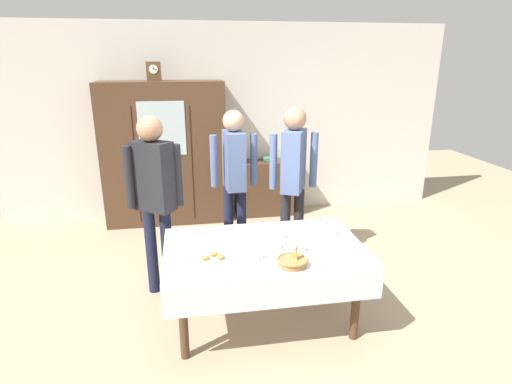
% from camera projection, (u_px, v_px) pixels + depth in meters
% --- Properties ---
extents(ground_plane, '(12.00, 12.00, 0.00)m').
position_uv_depth(ground_plane, '(260.00, 307.00, 3.89)').
color(ground_plane, tan).
rests_on(ground_plane, ground).
extents(back_wall, '(6.40, 0.10, 2.70)m').
position_uv_depth(back_wall, '(227.00, 122.00, 5.95)').
color(back_wall, silver).
rests_on(back_wall, ground).
extents(dining_table, '(1.67, 1.03, 0.73)m').
position_uv_depth(dining_table, '(265.00, 258.00, 3.47)').
color(dining_table, '#4C3321').
rests_on(dining_table, ground).
extents(wall_cabinet, '(1.65, 0.46, 1.94)m').
position_uv_depth(wall_cabinet, '(165.00, 154.00, 5.65)').
color(wall_cabinet, '#4C3321').
rests_on(wall_cabinet, ground).
extents(mantel_clock, '(0.18, 0.11, 0.24)m').
position_uv_depth(mantel_clock, '(154.00, 71.00, 5.29)').
color(mantel_clock, brown).
rests_on(mantel_clock, wall_cabinet).
extents(bookshelf_low, '(0.96, 0.35, 0.80)m').
position_uv_depth(bookshelf_low, '(268.00, 188.00, 6.10)').
color(bookshelf_low, '#4C3321').
rests_on(bookshelf_low, ground).
extents(book_stack, '(0.16, 0.22, 0.06)m').
position_uv_depth(book_stack, '(268.00, 159.00, 5.97)').
color(book_stack, '#3D754C').
rests_on(book_stack, bookshelf_low).
extents(tea_cup_back_edge, '(0.13, 0.13, 0.06)m').
position_uv_depth(tea_cup_back_edge, '(258.00, 256.00, 3.25)').
color(tea_cup_back_edge, white).
rests_on(tea_cup_back_edge, dining_table).
extents(tea_cup_mid_left, '(0.13, 0.13, 0.06)m').
position_uv_depth(tea_cup_mid_left, '(322.00, 222.00, 3.91)').
color(tea_cup_mid_left, white).
rests_on(tea_cup_mid_left, dining_table).
extents(tea_cup_mid_right, '(0.13, 0.13, 0.06)m').
position_uv_depth(tea_cup_mid_right, '(334.00, 233.00, 3.67)').
color(tea_cup_mid_right, white).
rests_on(tea_cup_mid_right, dining_table).
extents(tea_cup_near_right, '(0.13, 0.13, 0.06)m').
position_uv_depth(tea_cup_near_right, '(281.00, 236.00, 3.61)').
color(tea_cup_near_right, white).
rests_on(tea_cup_near_right, dining_table).
extents(tea_cup_near_left, '(0.13, 0.13, 0.06)m').
position_uv_depth(tea_cup_near_left, '(301.00, 249.00, 3.37)').
color(tea_cup_near_left, white).
rests_on(tea_cup_near_left, dining_table).
extents(tea_cup_center, '(0.13, 0.13, 0.06)m').
position_uv_depth(tea_cup_center, '(277.00, 245.00, 3.42)').
color(tea_cup_center, silver).
rests_on(tea_cup_center, dining_table).
extents(bread_basket, '(0.24, 0.24, 0.16)m').
position_uv_depth(bread_basket, '(292.00, 261.00, 3.14)').
color(bread_basket, '#9E7542').
rests_on(bread_basket, dining_table).
extents(pastry_plate, '(0.28, 0.28, 0.05)m').
position_uv_depth(pastry_plate, '(213.00, 259.00, 3.23)').
color(pastry_plate, white).
rests_on(pastry_plate, dining_table).
extents(spoon_far_left, '(0.12, 0.02, 0.01)m').
position_uv_depth(spoon_far_left, '(336.00, 245.00, 3.48)').
color(spoon_far_left, silver).
rests_on(spoon_far_left, dining_table).
extents(spoon_back_edge, '(0.12, 0.02, 0.01)m').
position_uv_depth(spoon_back_edge, '(291.00, 229.00, 3.81)').
color(spoon_back_edge, silver).
rests_on(spoon_back_edge, dining_table).
extents(spoon_near_right, '(0.12, 0.02, 0.01)m').
position_uv_depth(spoon_near_right, '(306.00, 234.00, 3.71)').
color(spoon_near_right, silver).
rests_on(spoon_near_right, dining_table).
extents(person_near_right_end, '(0.52, 0.37, 1.75)m').
position_uv_depth(person_near_right_end, '(154.00, 188.00, 3.84)').
color(person_near_right_end, '#191E38').
rests_on(person_near_right_end, ground).
extents(person_behind_table_left, '(0.52, 0.37, 1.71)m').
position_uv_depth(person_behind_table_left, '(234.00, 171.00, 4.55)').
color(person_behind_table_left, '#191E38').
rests_on(person_behind_table_left, ground).
extents(person_by_cabinet, '(0.52, 0.41, 1.76)m').
position_uv_depth(person_by_cabinet, '(293.00, 171.00, 4.39)').
color(person_by_cabinet, '#232328').
rests_on(person_by_cabinet, ground).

